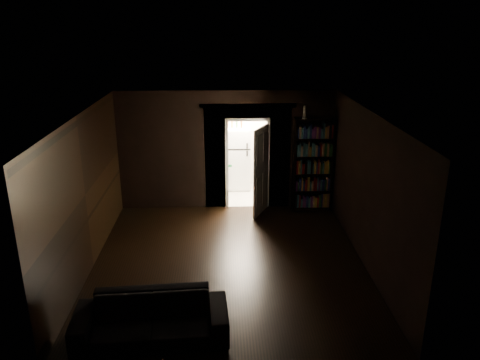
# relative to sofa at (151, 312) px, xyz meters

# --- Properties ---
(ground) EXTENTS (5.50, 5.50, 0.00)m
(ground) POSITION_rel_sofa_xyz_m (1.13, 2.10, -0.41)
(ground) COLOR black
(ground) RESTS_ON ground
(room_walls) EXTENTS (5.02, 5.61, 2.84)m
(room_walls) POSITION_rel_sofa_xyz_m (1.12, 3.17, 1.27)
(room_walls) COLOR black
(room_walls) RESTS_ON ground
(kitchen_alcove) EXTENTS (2.20, 1.80, 2.60)m
(kitchen_alcove) POSITION_rel_sofa_xyz_m (1.63, 5.97, 0.80)
(kitchen_alcove) COLOR #B7B2A0
(kitchen_alcove) RESTS_ON ground
(sofa) EXTENTS (2.21, 1.06, 0.83)m
(sofa) POSITION_rel_sofa_xyz_m (0.00, 0.00, 0.00)
(sofa) COLOR black
(sofa) RESTS_ON ground
(bookshelf) EXTENTS (0.95, 0.49, 2.20)m
(bookshelf) POSITION_rel_sofa_xyz_m (3.13, 4.65, 0.69)
(bookshelf) COLOR black
(bookshelf) RESTS_ON ground
(refrigerator) EXTENTS (0.75, 0.69, 1.65)m
(refrigerator) POSITION_rel_sofa_xyz_m (1.39, 6.21, 0.41)
(refrigerator) COLOR white
(refrigerator) RESTS_ON ground
(door) EXTENTS (0.41, 0.79, 2.05)m
(door) POSITION_rel_sofa_xyz_m (1.91, 4.45, 0.61)
(door) COLOR white
(door) RESTS_ON ground
(figurine) EXTENTS (0.12, 0.12, 0.29)m
(figurine) POSITION_rel_sofa_xyz_m (2.88, 4.59, 1.93)
(figurine) COLOR white
(figurine) RESTS_ON bookshelf
(bottles) EXTENTS (0.60, 0.12, 0.24)m
(bottles) POSITION_rel_sofa_xyz_m (1.30, 6.14, 1.36)
(bottles) COLOR black
(bottles) RESTS_ON refrigerator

